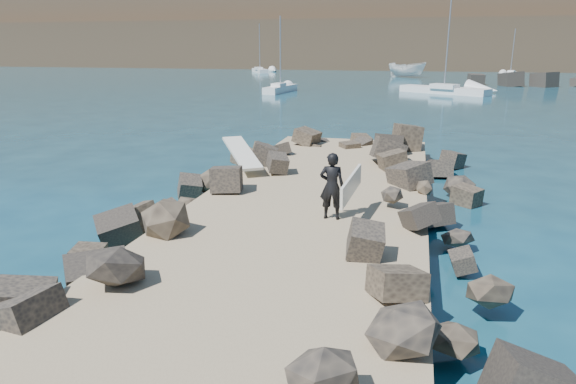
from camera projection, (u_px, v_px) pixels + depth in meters
The scene contains 12 objects.
ground at pixel (298, 241), 12.40m from camera, with size 800.00×800.00×0.00m, color #0F384C.
jetty at pixel (276, 262), 10.45m from camera, with size 6.00×26.00×0.60m, color #8C7759.
riprap_left at pixel (158, 232), 11.54m from camera, with size 2.60×22.00×1.00m, color black.
riprap_right at pixel (423, 257), 10.19m from camera, with size 2.60×22.00×1.00m, color black.
headland at pixel (449, 7), 154.96m from camera, with size 360.00×140.00×32.00m, color #2D4919.
surfboard_resting at pixel (242, 156), 16.87m from camera, with size 0.67×2.68×0.09m, color silver.
boat_imported at pixel (407, 70), 77.05m from camera, with size 2.21×5.87×2.27m, color white.
surfer_with_board at pixel (335, 186), 11.91m from camera, with size 0.86×1.97×1.59m.
sailboat_e at pixel (260, 71), 91.12m from camera, with size 4.75×6.89×8.48m.
sailboat_a at pixel (280, 89), 52.04m from camera, with size 2.14×6.30×7.55m.
sailboat_d at pixel (510, 74), 79.13m from camera, with size 2.91×6.01×7.22m.
sailboat_c at pixel (444, 90), 50.66m from camera, with size 8.72×6.23×10.60m.
Camera 1 is at (2.58, -11.31, 4.53)m, focal length 32.00 mm.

